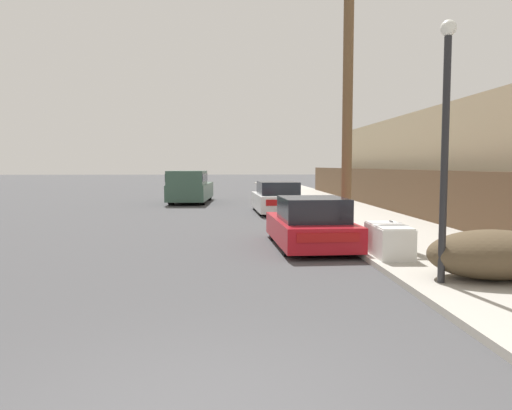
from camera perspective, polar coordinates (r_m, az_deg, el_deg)
sidewalk_curb at (r=27.88m, az=7.40°, el=0.35°), size 4.20×63.00×0.12m
discarded_fridge at (r=11.26m, az=14.92°, el=-3.89°), size 0.76×1.66×0.70m
parked_sports_car_red at (r=12.72m, az=6.24°, el=-2.26°), size 1.93×4.09×1.29m
car_parked_mid at (r=21.89m, az=2.43°, el=0.77°), size 2.05×4.40×1.38m
pickup_truck at (r=27.78m, az=-7.57°, el=2.06°), size 2.31×5.75×1.79m
utility_pole at (r=15.13m, az=10.43°, el=11.91°), size 1.80×0.30×7.61m
street_lamp at (r=8.81m, az=20.83°, el=7.88°), size 0.26×0.26×4.30m
brush_pile at (r=9.58m, az=25.44°, el=-5.11°), size 2.28×1.51×0.85m
wooden_fence at (r=22.32m, az=15.24°, el=1.66°), size 0.08×38.08×1.79m
building_right_house at (r=24.31m, az=23.12°, el=4.36°), size 6.00×22.34×4.31m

